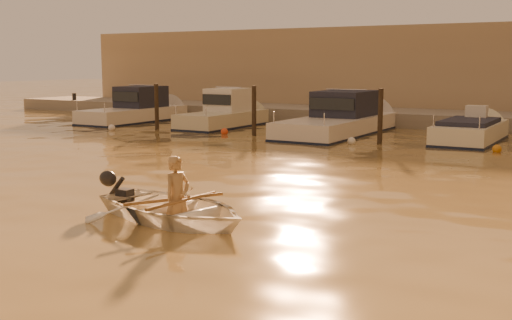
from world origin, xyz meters
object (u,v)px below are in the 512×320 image
Objects in this scene: person at (177,197)px; waterfront_building at (469,73)px; moored_boat_3 at (470,136)px; moored_boat_0 at (133,109)px; moored_boat_1 at (223,113)px; moored_boat_2 at (338,119)px; dinghy at (174,209)px.

waterfront_building reaches higher than person.
waterfront_building reaches higher than moored_boat_3.
person is 0.27× the size of moored_boat_3.
waterfront_building is at bearing 38.61° from moored_boat_0.
moored_boat_1 is at bearing -127.58° from waterfront_building.
person is 26.28m from waterfront_building.
moored_boat_2 is at bearing 0.00° from moored_boat_0.
person is at bearing -46.71° from moored_boat_0.
waterfront_building reaches higher than moored_boat_0.
dinghy is 15.53m from moored_boat_2.
person is (0.10, -0.02, 0.23)m from dinghy.
moored_boat_0 is at bearing 180.00° from moored_boat_3.
waterfront_building is (13.78, 11.00, 1.77)m from moored_boat_0.
moored_boat_0 reaches higher than moored_boat_3.
moored_boat_2 is (-3.22, 15.19, 0.39)m from dinghy.
moored_boat_0 reaches higher than dinghy.
moored_boat_1 reaches higher than person.
moored_boat_0 is at bearing 54.25° from dinghy.
moored_boat_0 is (-14.23, 15.19, 0.39)m from dinghy.
moored_boat_3 is (1.97, 15.21, -0.24)m from person.
dinghy is at bearing -59.58° from moored_boat_1.
dinghy is 0.40× the size of moored_boat_2.
moored_boat_3 is at bearing 3.37° from dinghy.
dinghy is at bearing -78.03° from moored_boat_2.
person is 15.56m from moored_boat_2.
moored_boat_2 is at bearing -104.12° from waterfront_building.
moored_boat_2 is (-3.32, 15.21, 0.16)m from person.
moored_boat_3 is (10.98, 0.00, -0.40)m from moored_boat_1.
moored_boat_1 is at bearing 41.54° from dinghy.
dinghy is 17.61m from moored_boat_1.
waterfront_building is at bearing 12.10° from dinghy.
moored_boat_1 is 13.99m from waterfront_building.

